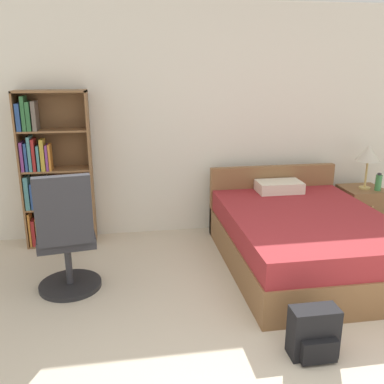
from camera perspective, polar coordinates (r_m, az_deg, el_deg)
wall_back at (r=5.02m, az=3.57°, el=9.39°), size 9.00×0.06×2.60m
bookshelf at (r=4.85m, az=-18.64°, el=2.30°), size 0.74×0.27×1.68m
bed at (r=4.42m, az=14.40°, el=-5.84°), size 1.49×1.99×0.80m
office_chair at (r=3.82m, az=-16.40°, el=-6.14°), size 0.55×0.62×1.11m
nightstand at (r=5.56m, az=21.54°, el=-2.08°), size 0.47×0.48×0.52m
table_lamp at (r=5.38m, az=22.48°, el=4.68°), size 0.28×0.28×0.52m
water_bottle at (r=5.43m, az=23.60°, el=1.19°), size 0.07×0.07×0.21m
backpack_black at (r=3.19m, az=15.95°, el=-17.72°), size 0.33×0.22×0.36m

